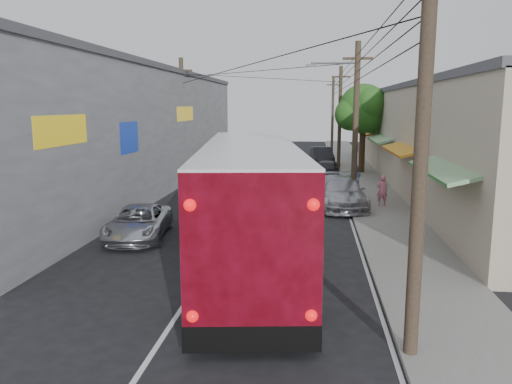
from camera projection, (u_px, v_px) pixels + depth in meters
The scene contains 13 objects.
ground at pixel (183, 307), 12.56m from camera, with size 120.00×120.00×0.00m, color black.
sidewalk at pixel (365, 185), 31.40m from camera, with size 3.00×80.00×0.12m, color slate.
building_right at pixel (434, 135), 32.33m from camera, with size 7.09×40.00×6.25m.
building_left at pixel (122, 128), 30.51m from camera, with size 7.20×36.00×7.25m.
utility_poles at pixel (313, 120), 31.41m from camera, with size 11.80×45.28×8.00m.
street_tree at pixel (364, 110), 36.46m from camera, with size 4.40×4.00×6.60m.
coach_bus at pixel (250, 200), 16.11m from camera, with size 4.47×13.53×3.83m.
jeepney at pixel (138, 222), 18.98m from camera, with size 2.05×4.44×1.23m, color silver.
parked_suv at pixel (341, 192), 24.64m from camera, with size 2.16×5.31×1.54m, color #A9A8B0.
parked_car_mid at pixel (327, 170), 33.66m from camera, with size 1.63×4.05×1.38m, color #26262B.
parked_car_far at pixel (322, 156), 42.31m from camera, with size 1.63×4.68×1.54m, color black.
pedestrian_near at pixel (382, 190), 24.67m from camera, with size 0.55×0.36×1.50m, color pink.
pedestrian_far at pixel (355, 178), 28.72m from camera, with size 0.76×0.59×1.56m, color #8395BF.
Camera 1 is at (3.19, -11.60, 4.99)m, focal length 35.00 mm.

